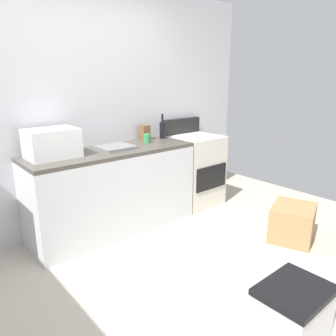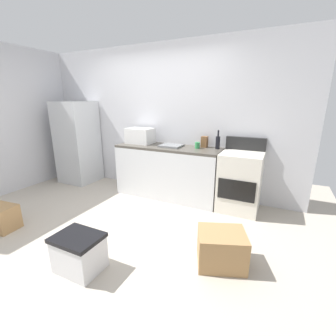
{
  "view_description": "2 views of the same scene",
  "coord_description": "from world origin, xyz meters",
  "px_view_note": "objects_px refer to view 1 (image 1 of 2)",
  "views": [
    {
      "loc": [
        -1.38,
        -1.7,
        1.64
      ],
      "look_at": [
        0.59,
        0.63,
        0.77
      ],
      "focal_mm": 34.67,
      "sensor_mm": 36.0,
      "label": 1
    },
    {
      "loc": [
        1.98,
        -2.27,
        1.63
      ],
      "look_at": [
        0.57,
        0.63,
        0.7
      ],
      "focal_mm": 24.6,
      "sensor_mm": 36.0,
      "label": 2
    }
  ],
  "objects_px": {
    "cardboard_box_medium": "(292,223)",
    "stove_oven": "(194,169)",
    "microwave": "(52,143)",
    "storage_bin": "(292,313)",
    "coffee_mug": "(147,138)",
    "wine_bottle": "(162,129)",
    "knife_block": "(145,133)"
  },
  "relations": [
    {
      "from": "storage_bin",
      "to": "stove_oven",
      "type": "bearing_deg",
      "value": 60.4
    },
    {
      "from": "wine_bottle",
      "to": "knife_block",
      "type": "relative_size",
      "value": 1.67
    },
    {
      "from": "wine_bottle",
      "to": "stove_oven",
      "type": "bearing_deg",
      "value": -19.39
    },
    {
      "from": "stove_oven",
      "to": "knife_block",
      "type": "relative_size",
      "value": 6.11
    },
    {
      "from": "coffee_mug",
      "to": "knife_block",
      "type": "relative_size",
      "value": 0.56
    },
    {
      "from": "microwave",
      "to": "coffee_mug",
      "type": "relative_size",
      "value": 4.6
    },
    {
      "from": "stove_oven",
      "to": "knife_block",
      "type": "xyz_separation_m",
      "value": [
        -0.65,
        0.19,
        0.52
      ]
    },
    {
      "from": "microwave",
      "to": "wine_bottle",
      "type": "xyz_separation_m",
      "value": [
        1.4,
        0.09,
        -0.03
      ]
    },
    {
      "from": "coffee_mug",
      "to": "storage_bin",
      "type": "bearing_deg",
      "value": -102.38
    },
    {
      "from": "storage_bin",
      "to": "wine_bottle",
      "type": "bearing_deg",
      "value": 70.86
    },
    {
      "from": "stove_oven",
      "to": "storage_bin",
      "type": "height_order",
      "value": "stove_oven"
    },
    {
      "from": "stove_oven",
      "to": "coffee_mug",
      "type": "height_order",
      "value": "stove_oven"
    },
    {
      "from": "microwave",
      "to": "wine_bottle",
      "type": "relative_size",
      "value": 1.53
    },
    {
      "from": "coffee_mug",
      "to": "knife_block",
      "type": "bearing_deg",
      "value": 62.53
    },
    {
      "from": "microwave",
      "to": "coffee_mug",
      "type": "distance_m",
      "value": 1.1
    },
    {
      "from": "microwave",
      "to": "knife_block",
      "type": "height_order",
      "value": "microwave"
    },
    {
      "from": "coffee_mug",
      "to": "knife_block",
      "type": "distance_m",
      "value": 0.16
    },
    {
      "from": "storage_bin",
      "to": "microwave",
      "type": "bearing_deg",
      "value": 106.13
    },
    {
      "from": "stove_oven",
      "to": "wine_bottle",
      "type": "height_order",
      "value": "wine_bottle"
    },
    {
      "from": "microwave",
      "to": "storage_bin",
      "type": "relative_size",
      "value": 1.0
    },
    {
      "from": "cardboard_box_medium",
      "to": "storage_bin",
      "type": "height_order",
      "value": "storage_bin"
    },
    {
      "from": "microwave",
      "to": "storage_bin",
      "type": "bearing_deg",
      "value": -73.87
    },
    {
      "from": "storage_bin",
      "to": "coffee_mug",
      "type": "bearing_deg",
      "value": 77.62
    },
    {
      "from": "wine_bottle",
      "to": "knife_block",
      "type": "xyz_separation_m",
      "value": [
        -0.23,
        0.05,
        -0.02
      ]
    },
    {
      "from": "coffee_mug",
      "to": "storage_bin",
      "type": "xyz_separation_m",
      "value": [
        -0.47,
        -2.15,
        -0.76
      ]
    },
    {
      "from": "stove_oven",
      "to": "knife_block",
      "type": "distance_m",
      "value": 0.85
    },
    {
      "from": "microwave",
      "to": "wine_bottle",
      "type": "distance_m",
      "value": 1.4
    },
    {
      "from": "coffee_mug",
      "to": "cardboard_box_medium",
      "type": "distance_m",
      "value": 1.81
    },
    {
      "from": "coffee_mug",
      "to": "microwave",
      "type": "bearing_deg",
      "value": 179.61
    },
    {
      "from": "cardboard_box_medium",
      "to": "stove_oven",
      "type": "bearing_deg",
      "value": 92.48
    },
    {
      "from": "wine_bottle",
      "to": "storage_bin",
      "type": "distance_m",
      "value": 2.51
    },
    {
      "from": "stove_oven",
      "to": "storage_bin",
      "type": "relative_size",
      "value": 2.39
    }
  ]
}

